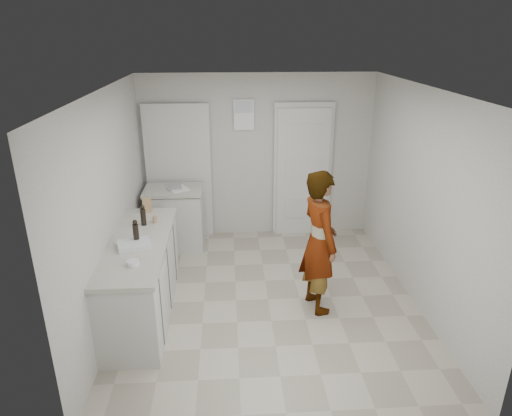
{
  "coord_description": "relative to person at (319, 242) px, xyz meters",
  "views": [
    {
      "loc": [
        -0.45,
        -4.75,
        3.07
      ],
      "look_at": [
        -0.12,
        0.4,
        1.04
      ],
      "focal_mm": 32.0,
      "sensor_mm": 36.0,
      "label": 1
    }
  ],
  "objects": [
    {
      "name": "egg_bowl",
      "position": [
        -1.95,
        -0.57,
        0.11
      ],
      "size": [
        0.12,
        0.12,
        0.05
      ],
      "color": "silver",
      "rests_on": "main_counter"
    },
    {
      "name": "oil_cruet_b",
      "position": [
        -2.0,
        -0.1,
        0.22
      ],
      "size": [
        0.06,
        0.06,
        0.28
      ],
      "color": "black",
      "rests_on": "main_counter"
    },
    {
      "name": "main_counter",
      "position": [
        -2.0,
        -0.03,
        -0.41
      ],
      "size": [
        0.64,
        1.96,
        0.93
      ],
      "color": "silver",
      "rests_on": "ground"
    },
    {
      "name": "room_shell",
      "position": [
        -0.73,
        2.13,
        0.18
      ],
      "size": [
        4.0,
        4.0,
        4.0
      ],
      "color": "#AAA8A1",
      "rests_on": "ground"
    },
    {
      "name": "baking_dish",
      "position": [
        -2.01,
        -0.17,
        0.11
      ],
      "size": [
        0.39,
        0.33,
        0.06
      ],
      "rotation": [
        0.0,
        0.0,
        0.3
      ],
      "color": "silver",
      "rests_on": "main_counter"
    },
    {
      "name": "oil_cruet_a",
      "position": [
        -2.01,
        0.42,
        0.2
      ],
      "size": [
        0.06,
        0.06,
        0.25
      ],
      "color": "black",
      "rests_on": "main_counter"
    },
    {
      "name": "ground",
      "position": [
        -0.55,
        0.17,
        -0.84
      ],
      "size": [
        4.0,
        4.0,
        0.0
      ],
      "primitive_type": "plane",
      "color": "gray",
      "rests_on": "ground"
    },
    {
      "name": "person",
      "position": [
        0.0,
        0.0,
        0.0
      ],
      "size": [
        0.55,
        0.7,
        1.68
      ],
      "primitive_type": "imported",
      "rotation": [
        0.0,
        0.0,
        1.83
      ],
      "color": "silver",
      "rests_on": "ground"
    },
    {
      "name": "papers",
      "position": [
        -1.73,
        1.71,
        0.09
      ],
      "size": [
        0.37,
        0.4,
        0.01
      ],
      "primitive_type": "cube",
      "rotation": [
        0.0,
        0.0,
        0.48
      ],
      "color": "white",
      "rests_on": "side_counter"
    },
    {
      "name": "cake_mix_box",
      "position": [
        -2.03,
        0.82,
        0.18
      ],
      "size": [
        0.12,
        0.07,
        0.19
      ],
      "primitive_type": "cube",
      "rotation": [
        0.0,
        0.0,
        0.2
      ],
      "color": "#926C49",
      "rests_on": "main_counter"
    },
    {
      "name": "side_counter",
      "position": [
        -1.8,
        1.72,
        -0.41
      ],
      "size": [
        0.84,
        0.61,
        0.93
      ],
      "color": "silver",
      "rests_on": "ground"
    },
    {
      "name": "spice_jar",
      "position": [
        -1.89,
        0.48,
        0.12
      ],
      "size": [
        0.05,
        0.05,
        0.08
      ],
      "primitive_type": "cylinder",
      "color": "#A2805C",
      "rests_on": "main_counter"
    }
  ]
}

